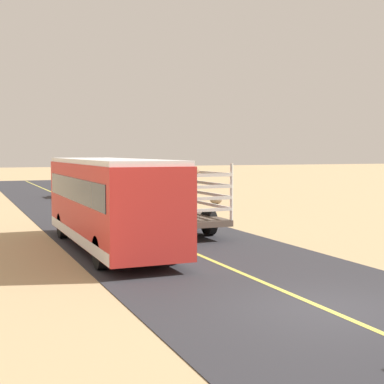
% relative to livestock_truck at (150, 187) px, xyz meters
% --- Properties ---
extents(ground_plane, '(240.00, 240.00, 0.00)m').
position_rel_livestock_truck_xyz_m(ground_plane, '(-1.10, -15.50, -1.79)').
color(ground_plane, tan).
extents(road_surface, '(8.00, 120.00, 0.02)m').
position_rel_livestock_truck_xyz_m(road_surface, '(-1.10, -15.50, -1.78)').
color(road_surface, '#2D2D33').
rests_on(road_surface, ground).
extents(road_centre_line, '(0.16, 117.60, 0.00)m').
position_rel_livestock_truck_xyz_m(road_centre_line, '(-1.10, -15.50, -1.77)').
color(road_centre_line, '#D8CC4C').
rests_on(road_centre_line, road_surface).
extents(livestock_truck, '(2.53, 9.70, 3.02)m').
position_rel_livestock_truck_xyz_m(livestock_truck, '(0.00, 0.00, 0.00)').
color(livestock_truck, '#3F7F4C').
rests_on(livestock_truck, road_surface).
extents(bus, '(2.54, 10.00, 3.21)m').
position_rel_livestock_truck_xyz_m(bus, '(-3.59, -6.26, -0.04)').
color(bus, red).
rests_on(bus, road_surface).
extents(car_far, '(1.80, 4.40, 1.46)m').
position_rel_livestock_truck_xyz_m(car_far, '(-0.44, 16.96, -1.10)').
color(car_far, '#B2261E').
rests_on(car_far, road_surface).
extents(boulder_near_shoulder, '(0.86, 0.63, 0.53)m').
position_rel_livestock_truck_xyz_m(boulder_near_shoulder, '(7.41, 8.24, -1.52)').
color(boulder_near_shoulder, '#84705B').
rests_on(boulder_near_shoulder, ground).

